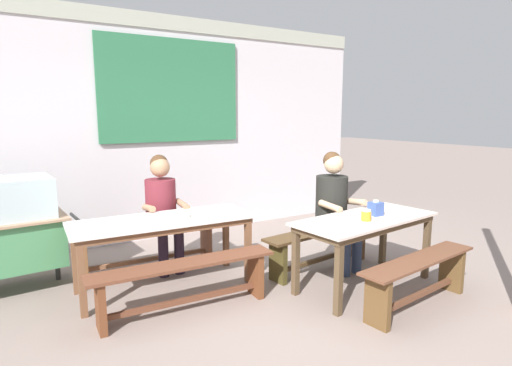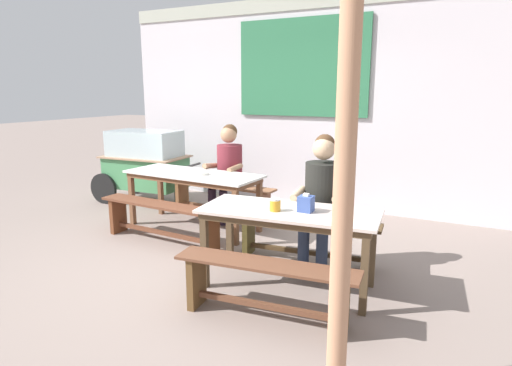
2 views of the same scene
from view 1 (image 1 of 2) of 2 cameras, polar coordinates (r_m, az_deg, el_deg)
The scene contains 13 objects.
ground_plane at distance 4.15m, azimuth 3.93°, elevation -15.68°, with size 40.00×40.00×0.00m, color gray.
backdrop_wall at distance 6.15m, azimuth -10.84°, elevation 7.91°, with size 6.23×0.23×3.08m.
dining_table_far at distance 4.32m, azimuth -12.47°, elevation -5.68°, with size 1.81×0.76×0.73m.
dining_table_near at distance 4.40m, azimuth 14.65°, elevation -5.54°, with size 1.63×0.83×0.73m.
bench_far_back at distance 4.98m, azimuth -14.36°, elevation -7.78°, with size 1.65×0.36×0.46m.
bench_far_front at distance 3.87m, azimuth -9.63°, elevation -12.67°, with size 1.69×0.35×0.46m.
bench_near_back at distance 4.88m, azimuth 8.74°, elevation -7.97°, with size 1.53×0.43×0.46m.
bench_near_front at distance 4.18m, azimuth 21.22°, elevation -11.72°, with size 1.47×0.42×0.46m.
person_right_near_table at distance 4.84m, azimuth 10.66°, elevation -2.55°, with size 0.49×0.57×1.34m.
person_center_facing at distance 4.86m, azimuth -12.60°, elevation -2.76°, with size 0.46×0.54×1.30m.
tissue_box at distance 4.48m, azimuth 15.93°, elevation -3.37°, with size 0.12×0.12×0.16m.
condiment_jar at distance 4.24m, azimuth 14.74°, elevation -4.26°, with size 0.10×0.10×0.11m.
soup_bowl at distance 4.30m, azimuth -10.04°, elevation -4.38°, with size 0.17×0.17×0.04m, color silver.
Camera 1 is at (-2.20, -3.05, 1.76)m, focal length 29.45 mm.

